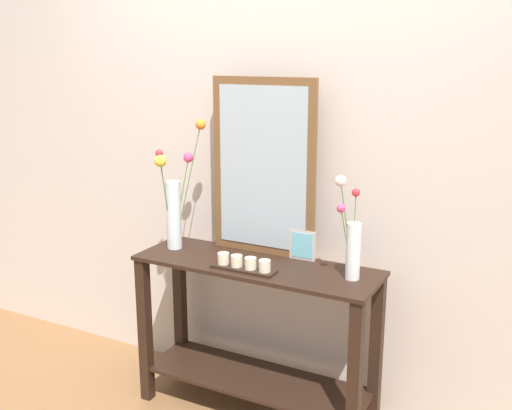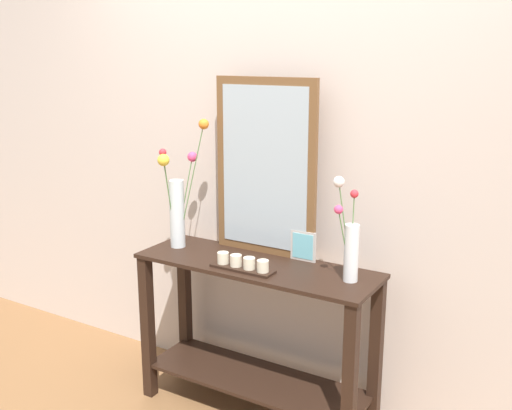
{
  "view_description": "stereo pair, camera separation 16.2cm",
  "coord_description": "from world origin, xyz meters",
  "px_view_note": "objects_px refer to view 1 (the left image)",
  "views": [
    {
      "loc": [
        1.29,
        -2.46,
        1.81
      ],
      "look_at": [
        0.0,
        0.0,
        1.1
      ],
      "focal_mm": 42.36,
      "sensor_mm": 36.0,
      "label": 1
    },
    {
      "loc": [
        1.43,
        -2.38,
        1.81
      ],
      "look_at": [
        0.0,
        0.0,
        1.1
      ],
      "focal_mm": 42.36,
      "sensor_mm": 36.0,
      "label": 2
    }
  ],
  "objects_px": {
    "console_table": "(256,325)",
    "picture_frame_small": "(302,245)",
    "tall_vase_left": "(175,202)",
    "mirror_leaning": "(263,168)",
    "candle_tray": "(244,264)",
    "vase_right": "(352,241)"
  },
  "relations": [
    {
      "from": "tall_vase_left",
      "to": "picture_frame_small",
      "type": "xyz_separation_m",
      "value": [
        0.66,
        0.14,
        -0.18
      ]
    },
    {
      "from": "console_table",
      "to": "mirror_leaning",
      "type": "xyz_separation_m",
      "value": [
        -0.05,
        0.17,
        0.77
      ]
    },
    {
      "from": "tall_vase_left",
      "to": "vase_right",
      "type": "bearing_deg",
      "value": 0.24
    },
    {
      "from": "console_table",
      "to": "mirror_leaning",
      "type": "bearing_deg",
      "value": 105.68
    },
    {
      "from": "mirror_leaning",
      "to": "picture_frame_small",
      "type": "height_order",
      "value": "mirror_leaning"
    },
    {
      "from": "mirror_leaning",
      "to": "picture_frame_small",
      "type": "relative_size",
      "value": 5.89
    },
    {
      "from": "vase_right",
      "to": "candle_tray",
      "type": "relative_size",
      "value": 1.49
    },
    {
      "from": "console_table",
      "to": "candle_tray",
      "type": "relative_size",
      "value": 3.84
    },
    {
      "from": "console_table",
      "to": "picture_frame_small",
      "type": "bearing_deg",
      "value": 41.7
    },
    {
      "from": "vase_right",
      "to": "picture_frame_small",
      "type": "height_order",
      "value": "vase_right"
    },
    {
      "from": "console_table",
      "to": "candle_tray",
      "type": "height_order",
      "value": "candle_tray"
    },
    {
      "from": "mirror_leaning",
      "to": "tall_vase_left",
      "type": "relative_size",
      "value": 1.31
    },
    {
      "from": "mirror_leaning",
      "to": "picture_frame_small",
      "type": "xyz_separation_m",
      "value": [
        0.22,
        -0.01,
        -0.37
      ]
    },
    {
      "from": "console_table",
      "to": "tall_vase_left",
      "type": "relative_size",
      "value": 1.8
    },
    {
      "from": "tall_vase_left",
      "to": "vase_right",
      "type": "distance_m",
      "value": 0.96
    },
    {
      "from": "tall_vase_left",
      "to": "console_table",
      "type": "bearing_deg",
      "value": -1.91
    },
    {
      "from": "mirror_leaning",
      "to": "candle_tray",
      "type": "xyz_separation_m",
      "value": [
        0.04,
        -0.28,
        -0.41
      ]
    },
    {
      "from": "console_table",
      "to": "tall_vase_left",
      "type": "xyz_separation_m",
      "value": [
        -0.48,
        0.02,
        0.58
      ]
    },
    {
      "from": "console_table",
      "to": "picture_frame_small",
      "type": "height_order",
      "value": "picture_frame_small"
    },
    {
      "from": "mirror_leaning",
      "to": "tall_vase_left",
      "type": "bearing_deg",
      "value": -160.79
    },
    {
      "from": "mirror_leaning",
      "to": "picture_frame_small",
      "type": "bearing_deg",
      "value": -2.7
    },
    {
      "from": "candle_tray",
      "to": "picture_frame_small",
      "type": "relative_size",
      "value": 2.12
    }
  ]
}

